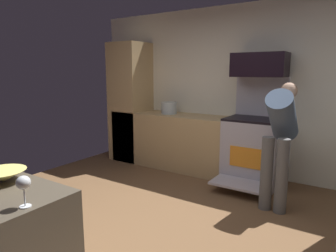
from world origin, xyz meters
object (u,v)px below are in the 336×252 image
oven_range (253,148)px  wine_glass_near (23,184)px  mixing_bowl_small (3,176)px  microwave (260,65)px  person_cook (280,134)px  stock_pot (169,108)px

oven_range → wine_glass_near: (-0.16, -3.38, 0.52)m
mixing_bowl_small → microwave: bearing=79.4°
mixing_bowl_small → wine_glass_near: wine_glass_near is taller
microwave → person_cook: size_ratio=0.50×
stock_pot → mixing_bowl_small: bearing=-75.7°
microwave → person_cook: (0.49, -0.71, -0.81)m
microwave → wine_glass_near: bearing=-92.7°
oven_range → wine_glass_near: bearing=-92.7°
wine_glass_near → oven_range: bearing=87.3°
oven_range → mixing_bowl_small: bearing=-100.9°
microwave → person_cook: microwave is taller
microwave → stock_pot: size_ratio=2.81×
oven_range → microwave: size_ratio=2.06×
mixing_bowl_small → oven_range: bearing=79.1°
oven_range → mixing_bowl_small: 3.33m
microwave → mixing_bowl_small: microwave is taller
microwave → wine_glass_near: 3.54m
microwave → wine_glass_near: (-0.16, -3.48, -0.67)m
microwave → stock_pot: 1.62m
person_cook → stock_pot: 2.05m
person_cook → stock_pot: person_cook is taller
microwave → mixing_bowl_small: (-0.63, -3.34, -0.75)m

